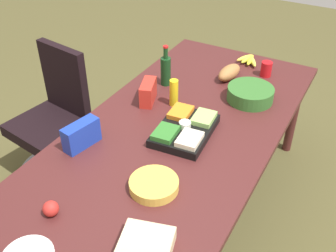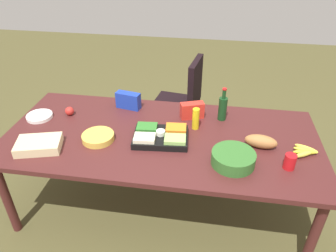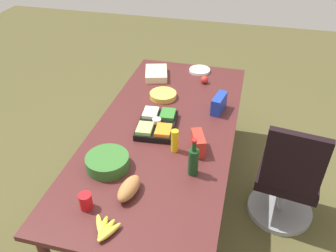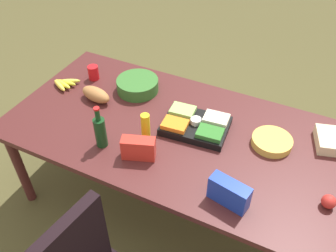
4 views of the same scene
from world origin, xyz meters
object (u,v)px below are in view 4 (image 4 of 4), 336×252
object	(u,v)px
wine_bottle	(100,131)
red_solo_cup	(93,73)
chip_bowl	(272,142)
veggie_tray	(196,125)
mustard_bottle	(146,126)
chip_bag_red	(139,148)
salad_bowl	(138,85)
conference_table	(193,142)
chip_bag_blue	(229,193)
banana_bunch	(64,83)
bread_loaf	(96,94)
apple_red	(329,202)

from	to	relation	value
wine_bottle	red_solo_cup	bearing A→B (deg)	128.76
red_solo_cup	chip_bowl	xyz separation A→B (m)	(1.42, -0.12, -0.03)
chip_bowl	veggie_tray	world-z (taller)	veggie_tray
mustard_bottle	red_solo_cup	size ratio (longest dim) A/B	1.66
chip_bag_red	salad_bowl	bearing A→B (deg)	120.34
mustard_bottle	salad_bowl	bearing A→B (deg)	125.61
conference_table	chip_bag_blue	xyz separation A→B (m)	(0.37, -0.40, 0.14)
chip_bag_blue	banana_bunch	bearing A→B (deg)	162.08
bread_loaf	banana_bunch	xyz separation A→B (m)	(-0.32, 0.04, -0.03)
bread_loaf	chip_bowl	bearing A→B (deg)	4.69
banana_bunch	wine_bottle	xyz separation A→B (m)	(0.61, -0.40, 0.09)
chip_bag_blue	veggie_tray	xyz separation A→B (m)	(-0.38, 0.46, -0.04)
chip_bag_blue	conference_table	bearing A→B (deg)	132.93
chip_bag_red	salad_bowl	distance (m)	0.68
conference_table	veggie_tray	size ratio (longest dim) A/B	5.62
red_solo_cup	wine_bottle	bearing A→B (deg)	-51.24
chip_bag_red	wine_bottle	bearing A→B (deg)	-177.49
chip_bag_blue	apple_red	world-z (taller)	chip_bag_blue
apple_red	mustard_bottle	bearing A→B (deg)	177.68
veggie_tray	chip_bowl	bearing A→B (deg)	8.76
mustard_bottle	apple_red	size ratio (longest dim) A/B	2.40
chip_bag_red	salad_bowl	world-z (taller)	chip_bag_red
bread_loaf	mustard_bottle	bearing A→B (deg)	-19.85
apple_red	wine_bottle	world-z (taller)	wine_bottle
bread_loaf	veggie_tray	distance (m)	0.76
mustard_bottle	banana_bunch	world-z (taller)	mustard_bottle
bread_loaf	banana_bunch	size ratio (longest dim) A/B	1.23
wine_bottle	apple_red	bearing A→B (deg)	5.80
apple_red	salad_bowl	distance (m)	1.49
chip_bag_blue	salad_bowl	bearing A→B (deg)	144.42
red_solo_cup	veggie_tray	size ratio (longest dim) A/B	0.25
mustard_bottle	salad_bowl	distance (m)	0.51
conference_table	bread_loaf	distance (m)	0.78
red_solo_cup	bread_loaf	bearing A→B (deg)	-51.67
chip_bag_red	bread_loaf	distance (m)	0.65
red_solo_cup	chip_bowl	size ratio (longest dim) A/B	0.44
conference_table	chip_bag_red	world-z (taller)	chip_bag_red
banana_bunch	veggie_tray	size ratio (longest dim) A/B	0.44
bread_loaf	chip_bag_blue	size ratio (longest dim) A/B	1.09
mustard_bottle	chip_bag_blue	xyz separation A→B (m)	(0.63, -0.25, -0.02)
apple_red	veggie_tray	size ratio (longest dim) A/B	0.17
bread_loaf	chip_bag_blue	xyz separation A→B (m)	(1.14, -0.43, 0.02)
chip_bowl	veggie_tray	distance (m)	0.49
chip_bowl	apple_red	world-z (taller)	apple_red
banana_bunch	bread_loaf	bearing A→B (deg)	-6.96
chip_bowl	banana_bunch	size ratio (longest dim) A/B	1.28
conference_table	chip_bag_blue	bearing A→B (deg)	-47.07
bread_loaf	banana_bunch	world-z (taller)	bread_loaf
bread_loaf	red_solo_cup	world-z (taller)	red_solo_cup
chip_bag_blue	mustard_bottle	bearing A→B (deg)	158.51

